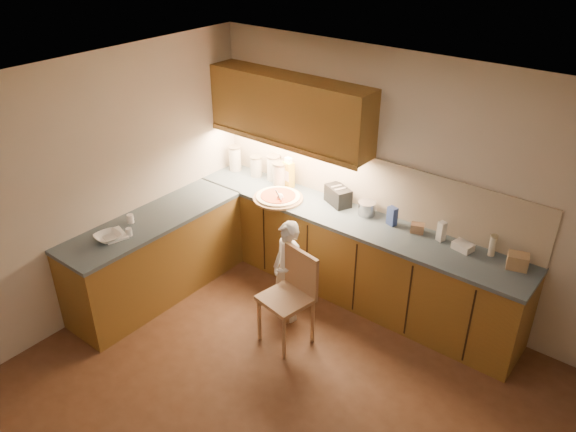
% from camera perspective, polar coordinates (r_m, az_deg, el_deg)
% --- Properties ---
extents(room, '(4.54, 4.50, 2.62)m').
position_cam_1_polar(room, '(4.03, -1.65, -1.54)').
color(room, '#52301C').
rests_on(room, ground).
extents(l_counter, '(3.77, 2.62, 0.92)m').
position_cam_1_polar(l_counter, '(5.99, -0.64, -3.98)').
color(l_counter, brown).
rests_on(l_counter, ground).
extents(backsplash, '(3.75, 0.02, 0.58)m').
position_cam_1_polar(backsplash, '(5.89, 8.02, 3.46)').
color(backsplash, '#B9AA90').
rests_on(backsplash, l_counter).
extents(upper_cabinets, '(1.95, 0.36, 0.73)m').
position_cam_1_polar(upper_cabinets, '(5.99, 0.14, 10.80)').
color(upper_cabinets, brown).
rests_on(upper_cabinets, ground).
extents(pizza_on_board, '(0.55, 0.55, 0.22)m').
position_cam_1_polar(pizza_on_board, '(6.10, -1.00, 1.90)').
color(pizza_on_board, tan).
rests_on(pizza_on_board, l_counter).
extents(child, '(0.45, 0.35, 1.09)m').
position_cam_1_polar(child, '(5.58, -0.02, -5.68)').
color(child, silver).
rests_on(child, ground).
extents(wooden_chair, '(0.49, 0.49, 0.95)m').
position_cam_1_polar(wooden_chair, '(5.31, 0.40, -7.67)').
color(wooden_chair, tan).
rests_on(wooden_chair, ground).
extents(mixing_bowl, '(0.27, 0.27, 0.06)m').
position_cam_1_polar(mixing_bowl, '(5.63, -17.84, -2.06)').
color(mixing_bowl, white).
rests_on(mixing_bowl, l_counter).
extents(canister_a, '(0.15, 0.15, 0.30)m').
position_cam_1_polar(canister_a, '(6.78, -5.40, 5.87)').
color(canister_a, silver).
rests_on(canister_a, l_counter).
extents(canister_b, '(0.14, 0.14, 0.25)m').
position_cam_1_polar(canister_b, '(6.61, -3.25, 5.07)').
color(canister_b, silver).
rests_on(canister_b, l_counter).
extents(canister_c, '(0.16, 0.16, 0.30)m').
position_cam_1_polar(canister_c, '(6.50, -1.49, 4.94)').
color(canister_c, white).
rests_on(canister_c, l_counter).
extents(canister_d, '(0.17, 0.17, 0.28)m').
position_cam_1_polar(canister_d, '(6.36, -0.83, 4.30)').
color(canister_d, beige).
rests_on(canister_d, l_counter).
extents(oil_jug, '(0.13, 0.11, 0.35)m').
position_cam_1_polar(oil_jug, '(6.32, 0.05, 4.33)').
color(oil_jug, gold).
rests_on(oil_jug, l_counter).
extents(toaster, '(0.35, 0.28, 0.20)m').
position_cam_1_polar(toaster, '(6.00, 5.10, 2.07)').
color(toaster, black).
rests_on(toaster, l_counter).
extents(steel_pot, '(0.19, 0.19, 0.14)m').
position_cam_1_polar(steel_pot, '(5.83, 8.01, 0.78)').
color(steel_pot, '#A4A4A9').
rests_on(steel_pot, l_counter).
extents(blue_box, '(0.11, 0.09, 0.19)m').
position_cam_1_polar(blue_box, '(5.68, 10.54, -0.00)').
color(blue_box, '#324A98').
rests_on(blue_box, l_counter).
extents(card_box_a, '(0.15, 0.13, 0.09)m').
position_cam_1_polar(card_box_a, '(5.62, 13.01, -1.21)').
color(card_box_a, '#A57C59').
rests_on(card_box_a, l_counter).
extents(white_bottle, '(0.08, 0.08, 0.20)m').
position_cam_1_polar(white_bottle, '(5.51, 15.33, -1.51)').
color(white_bottle, silver).
rests_on(white_bottle, l_counter).
extents(flat_pack, '(0.20, 0.16, 0.07)m').
position_cam_1_polar(flat_pack, '(5.46, 17.35, -2.96)').
color(flat_pack, silver).
rests_on(flat_pack, l_counter).
extents(tall_jar, '(0.07, 0.07, 0.21)m').
position_cam_1_polar(tall_jar, '(5.42, 20.08, -2.81)').
color(tall_jar, silver).
rests_on(tall_jar, l_counter).
extents(card_box_b, '(0.21, 0.18, 0.14)m').
position_cam_1_polar(card_box_b, '(5.34, 22.30, -4.28)').
color(card_box_b, tan).
rests_on(card_box_b, l_counter).
extents(dough_cloth, '(0.31, 0.27, 0.02)m').
position_cam_1_polar(dough_cloth, '(5.69, -17.28, -1.86)').
color(dough_cloth, white).
rests_on(dough_cloth, l_counter).
extents(spice_jar_a, '(0.08, 0.08, 0.09)m').
position_cam_1_polar(spice_jar_a, '(5.86, -15.72, -0.26)').
color(spice_jar_a, white).
rests_on(spice_jar_a, l_counter).
extents(spice_jar_b, '(0.06, 0.06, 0.08)m').
position_cam_1_polar(spice_jar_b, '(5.64, -15.86, -1.57)').
color(spice_jar_b, white).
rests_on(spice_jar_b, l_counter).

